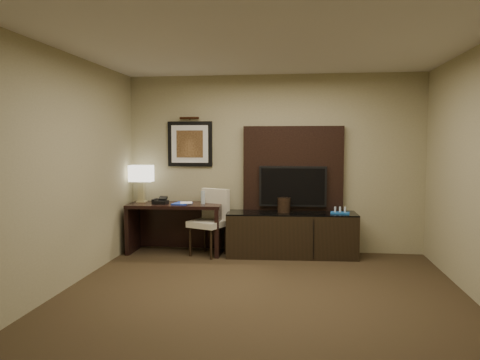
% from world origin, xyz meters
% --- Properties ---
extents(floor, '(4.50, 5.00, 0.01)m').
position_xyz_m(floor, '(0.00, 0.00, -0.01)').
color(floor, '#312516').
rests_on(floor, ground).
extents(ceiling, '(4.50, 5.00, 0.01)m').
position_xyz_m(ceiling, '(0.00, 0.00, 2.70)').
color(ceiling, silver).
rests_on(ceiling, wall_back).
extents(wall_back, '(4.50, 0.01, 2.70)m').
position_xyz_m(wall_back, '(0.00, 2.50, 1.35)').
color(wall_back, '#9A9168').
rests_on(wall_back, floor).
extents(wall_front, '(4.50, 0.01, 2.70)m').
position_xyz_m(wall_front, '(0.00, -2.50, 1.35)').
color(wall_front, '#9A9168').
rests_on(wall_front, floor).
extents(wall_left, '(0.01, 5.00, 2.70)m').
position_xyz_m(wall_left, '(-2.25, 0.00, 1.35)').
color(wall_left, '#9A9168').
rests_on(wall_left, floor).
extents(desk, '(1.43, 0.66, 0.75)m').
position_xyz_m(desk, '(-1.45, 2.15, 0.38)').
color(desk, black).
rests_on(desk, floor).
extents(credenza, '(1.91, 0.63, 0.65)m').
position_xyz_m(credenza, '(0.29, 2.15, 0.33)').
color(credenza, black).
rests_on(credenza, floor).
extents(tv_wall_panel, '(1.50, 0.12, 1.30)m').
position_xyz_m(tv_wall_panel, '(0.30, 2.44, 1.27)').
color(tv_wall_panel, black).
rests_on(tv_wall_panel, wall_back).
extents(tv, '(1.00, 0.08, 0.60)m').
position_xyz_m(tv, '(0.30, 2.34, 1.02)').
color(tv, black).
rests_on(tv, tv_wall_panel).
extents(artwork, '(0.70, 0.04, 0.70)m').
position_xyz_m(artwork, '(-1.30, 2.48, 1.65)').
color(artwork, black).
rests_on(artwork, wall_back).
extents(picture_light, '(0.04, 0.04, 0.30)m').
position_xyz_m(picture_light, '(-1.30, 2.44, 2.05)').
color(picture_light, '#3E2213').
rests_on(picture_light, wall_back).
extents(desk_chair, '(0.65, 0.68, 0.97)m').
position_xyz_m(desk_chair, '(-0.94, 2.06, 0.49)').
color(desk_chair, '#ECE5C5').
rests_on(desk_chair, floor).
extents(table_lamp, '(0.42, 0.30, 0.62)m').
position_xyz_m(table_lamp, '(-2.02, 2.25, 1.06)').
color(table_lamp, tan).
rests_on(table_lamp, desk).
extents(desk_phone, '(0.22, 0.19, 0.11)m').
position_xyz_m(desk_phone, '(-1.67, 2.10, 0.81)').
color(desk_phone, black).
rests_on(desk_phone, desk).
extents(blue_folder, '(0.27, 0.33, 0.02)m').
position_xyz_m(blue_folder, '(-1.34, 2.10, 0.76)').
color(blue_folder, '#1B39B5').
rests_on(blue_folder, desk).
extents(book, '(0.18, 0.07, 0.24)m').
position_xyz_m(book, '(-1.37, 2.10, 0.87)').
color(book, '#BCB194').
rests_on(book, desk).
extents(water_bottle, '(0.07, 0.07, 0.19)m').
position_xyz_m(water_bottle, '(-1.04, 2.17, 0.85)').
color(water_bottle, '#B2C3C9').
rests_on(water_bottle, desk).
extents(ice_bucket, '(0.22, 0.22, 0.21)m').
position_xyz_m(ice_bucket, '(0.18, 2.18, 0.76)').
color(ice_bucket, black).
rests_on(ice_bucket, credenza).
extents(minibar_tray, '(0.28, 0.19, 0.10)m').
position_xyz_m(minibar_tray, '(0.99, 2.15, 0.70)').
color(minibar_tray, '#1A5CAF').
rests_on(minibar_tray, credenza).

